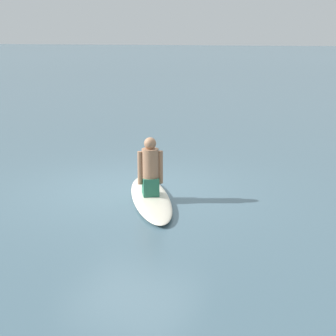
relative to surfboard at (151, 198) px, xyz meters
The scene contains 3 objects.
ground_plane 0.81m from the surfboard, 55.89° to the left, with size 400.00×400.00×0.00m, color slate.
surfboard is the anchor object (origin of this frame).
person_paddler 0.54m from the surfboard, ahead, with size 0.45×0.43×1.06m.
Camera 1 is at (-8.30, -4.78, 2.89)m, focal length 54.14 mm.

